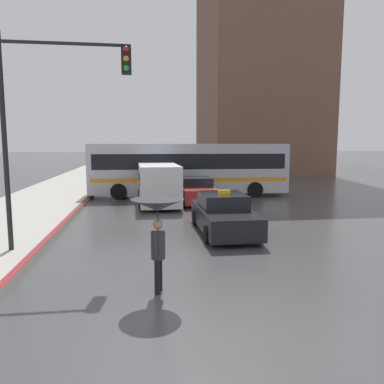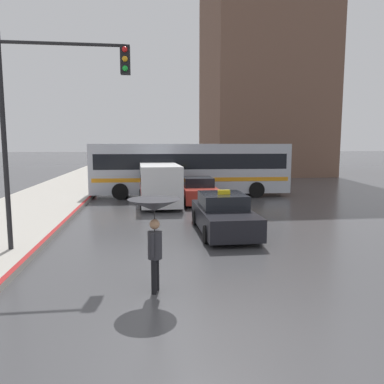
{
  "view_description": "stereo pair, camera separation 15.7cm",
  "coord_description": "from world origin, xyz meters",
  "px_view_note": "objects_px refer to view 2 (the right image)",
  "views": [
    {
      "loc": [
        -1.47,
        -5.93,
        3.26
      ],
      "look_at": [
        0.45,
        8.31,
        1.4
      ],
      "focal_mm": 35.0,
      "sensor_mm": 36.0,
      "label": 1
    },
    {
      "loc": [
        -1.31,
        -5.95,
        3.26
      ],
      "look_at": [
        0.45,
        8.31,
        1.4
      ],
      "focal_mm": 35.0,
      "sensor_mm": 36.0,
      "label": 2
    }
  ],
  "objects_px": {
    "ambulance_van": "(159,182)",
    "sedan_red": "(198,191)",
    "taxi": "(223,215)",
    "traffic_light": "(52,104)",
    "pedestrian_with_umbrella": "(155,216)",
    "city_bus": "(190,167)"
  },
  "relations": [
    {
      "from": "sedan_red",
      "to": "city_bus",
      "type": "bearing_deg",
      "value": -87.76
    },
    {
      "from": "ambulance_van",
      "to": "city_bus",
      "type": "relative_size",
      "value": 0.45
    },
    {
      "from": "taxi",
      "to": "traffic_light",
      "type": "bearing_deg",
      "value": 20.43
    },
    {
      "from": "city_bus",
      "to": "traffic_light",
      "type": "distance_m",
      "value": 13.31
    },
    {
      "from": "ambulance_van",
      "to": "pedestrian_with_umbrella",
      "type": "relative_size",
      "value": 2.62
    },
    {
      "from": "sedan_red",
      "to": "traffic_light",
      "type": "relative_size",
      "value": 0.64
    },
    {
      "from": "pedestrian_with_umbrella",
      "to": "sedan_red",
      "type": "bearing_deg",
      "value": 4.64
    },
    {
      "from": "pedestrian_with_umbrella",
      "to": "traffic_light",
      "type": "distance_m",
      "value": 5.09
    },
    {
      "from": "city_bus",
      "to": "traffic_light",
      "type": "height_order",
      "value": "traffic_light"
    },
    {
      "from": "ambulance_van",
      "to": "pedestrian_with_umbrella",
      "type": "xyz_separation_m",
      "value": [
        -0.53,
        -12.14,
        0.51
      ]
    },
    {
      "from": "sedan_red",
      "to": "pedestrian_with_umbrella",
      "type": "xyz_separation_m",
      "value": [
        -2.69,
        -12.35,
        1.06
      ]
    },
    {
      "from": "ambulance_van",
      "to": "city_bus",
      "type": "height_order",
      "value": "city_bus"
    },
    {
      "from": "taxi",
      "to": "traffic_light",
      "type": "xyz_separation_m",
      "value": [
        -5.44,
        -2.03,
        3.72
      ]
    },
    {
      "from": "traffic_light",
      "to": "sedan_red",
      "type": "bearing_deg",
      "value": 58.75
    },
    {
      "from": "sedan_red",
      "to": "ambulance_van",
      "type": "height_order",
      "value": "ambulance_van"
    },
    {
      "from": "ambulance_van",
      "to": "traffic_light",
      "type": "height_order",
      "value": "traffic_light"
    },
    {
      "from": "sedan_red",
      "to": "traffic_light",
      "type": "bearing_deg",
      "value": 58.75
    },
    {
      "from": "taxi",
      "to": "pedestrian_with_umbrella",
      "type": "height_order",
      "value": "pedestrian_with_umbrella"
    },
    {
      "from": "taxi",
      "to": "ambulance_van",
      "type": "bearing_deg",
      "value": -72.76
    },
    {
      "from": "city_bus",
      "to": "sedan_red",
      "type": "bearing_deg",
      "value": -176.41
    },
    {
      "from": "ambulance_van",
      "to": "sedan_red",
      "type": "bearing_deg",
      "value": -175.78
    },
    {
      "from": "pedestrian_with_umbrella",
      "to": "traffic_light",
      "type": "height_order",
      "value": "traffic_light"
    }
  ]
}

